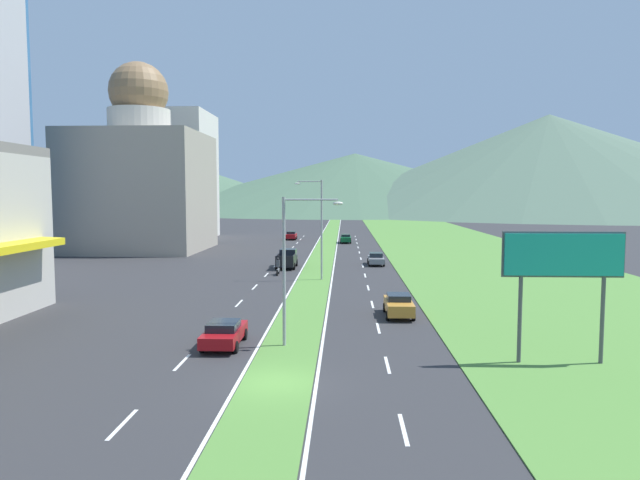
% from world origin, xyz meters
% --- Properties ---
extents(ground_plane, '(600.00, 600.00, 0.00)m').
position_xyz_m(ground_plane, '(0.00, 0.00, 0.00)').
color(ground_plane, '#2D2D30').
extents(grass_median, '(3.20, 240.00, 0.06)m').
position_xyz_m(grass_median, '(0.00, 60.00, 0.03)').
color(grass_median, '#518438').
rests_on(grass_median, ground_plane).
extents(grass_verge_right, '(24.00, 240.00, 0.06)m').
position_xyz_m(grass_verge_right, '(20.60, 60.00, 0.03)').
color(grass_verge_right, '#518438').
rests_on(grass_verge_right, ground_plane).
extents(lane_dash_left_2, '(0.16, 2.80, 0.01)m').
position_xyz_m(lane_dash_left_2, '(-5.10, -4.64, 0.01)').
color(lane_dash_left_2, silver).
rests_on(lane_dash_left_2, ground_plane).
extents(lane_dash_left_3, '(0.16, 2.80, 0.01)m').
position_xyz_m(lane_dash_left_3, '(-5.10, 3.04, 0.01)').
color(lane_dash_left_3, silver).
rests_on(lane_dash_left_3, ground_plane).
extents(lane_dash_left_4, '(0.16, 2.80, 0.01)m').
position_xyz_m(lane_dash_left_4, '(-5.10, 10.71, 0.01)').
color(lane_dash_left_4, silver).
rests_on(lane_dash_left_4, ground_plane).
extents(lane_dash_left_5, '(0.16, 2.80, 0.01)m').
position_xyz_m(lane_dash_left_5, '(-5.10, 18.39, 0.01)').
color(lane_dash_left_5, silver).
rests_on(lane_dash_left_5, ground_plane).
extents(lane_dash_left_6, '(0.16, 2.80, 0.01)m').
position_xyz_m(lane_dash_left_6, '(-5.10, 26.07, 0.01)').
color(lane_dash_left_6, silver).
rests_on(lane_dash_left_6, ground_plane).
extents(lane_dash_left_7, '(0.16, 2.80, 0.01)m').
position_xyz_m(lane_dash_left_7, '(-5.10, 33.75, 0.01)').
color(lane_dash_left_7, silver).
rests_on(lane_dash_left_7, ground_plane).
extents(lane_dash_left_8, '(0.16, 2.80, 0.01)m').
position_xyz_m(lane_dash_left_8, '(-5.10, 41.43, 0.01)').
color(lane_dash_left_8, silver).
rests_on(lane_dash_left_8, ground_plane).
extents(lane_dash_left_9, '(0.16, 2.80, 0.01)m').
position_xyz_m(lane_dash_left_9, '(-5.10, 49.11, 0.01)').
color(lane_dash_left_9, silver).
rests_on(lane_dash_left_9, ground_plane).
extents(lane_dash_left_10, '(0.16, 2.80, 0.01)m').
position_xyz_m(lane_dash_left_10, '(-5.10, 56.78, 0.01)').
color(lane_dash_left_10, silver).
rests_on(lane_dash_left_10, ground_plane).
extents(lane_dash_left_11, '(0.16, 2.80, 0.01)m').
position_xyz_m(lane_dash_left_11, '(-5.10, 64.46, 0.01)').
color(lane_dash_left_11, silver).
rests_on(lane_dash_left_11, ground_plane).
extents(lane_dash_left_12, '(0.16, 2.80, 0.01)m').
position_xyz_m(lane_dash_left_12, '(-5.10, 72.14, 0.01)').
color(lane_dash_left_12, silver).
rests_on(lane_dash_left_12, ground_plane).
extents(lane_dash_left_13, '(0.16, 2.80, 0.01)m').
position_xyz_m(lane_dash_left_13, '(-5.10, 79.82, 0.01)').
color(lane_dash_left_13, silver).
rests_on(lane_dash_left_13, ground_plane).
extents(lane_dash_left_14, '(0.16, 2.80, 0.01)m').
position_xyz_m(lane_dash_left_14, '(-5.10, 87.50, 0.01)').
color(lane_dash_left_14, silver).
rests_on(lane_dash_left_14, ground_plane).
extents(lane_dash_right_2, '(0.16, 2.80, 0.01)m').
position_xyz_m(lane_dash_right_2, '(5.10, -4.64, 0.01)').
color(lane_dash_right_2, silver).
rests_on(lane_dash_right_2, ground_plane).
extents(lane_dash_right_3, '(0.16, 2.80, 0.01)m').
position_xyz_m(lane_dash_right_3, '(5.10, 3.04, 0.01)').
color(lane_dash_right_3, silver).
rests_on(lane_dash_right_3, ground_plane).
extents(lane_dash_right_4, '(0.16, 2.80, 0.01)m').
position_xyz_m(lane_dash_right_4, '(5.10, 10.71, 0.01)').
color(lane_dash_right_4, silver).
rests_on(lane_dash_right_4, ground_plane).
extents(lane_dash_right_5, '(0.16, 2.80, 0.01)m').
position_xyz_m(lane_dash_right_5, '(5.10, 18.39, 0.01)').
color(lane_dash_right_5, silver).
rests_on(lane_dash_right_5, ground_plane).
extents(lane_dash_right_6, '(0.16, 2.80, 0.01)m').
position_xyz_m(lane_dash_right_6, '(5.10, 26.07, 0.01)').
color(lane_dash_right_6, silver).
rests_on(lane_dash_right_6, ground_plane).
extents(lane_dash_right_7, '(0.16, 2.80, 0.01)m').
position_xyz_m(lane_dash_right_7, '(5.10, 33.75, 0.01)').
color(lane_dash_right_7, silver).
rests_on(lane_dash_right_7, ground_plane).
extents(lane_dash_right_8, '(0.16, 2.80, 0.01)m').
position_xyz_m(lane_dash_right_8, '(5.10, 41.43, 0.01)').
color(lane_dash_right_8, silver).
rests_on(lane_dash_right_8, ground_plane).
extents(lane_dash_right_9, '(0.16, 2.80, 0.01)m').
position_xyz_m(lane_dash_right_9, '(5.10, 49.11, 0.01)').
color(lane_dash_right_9, silver).
rests_on(lane_dash_right_9, ground_plane).
extents(lane_dash_right_10, '(0.16, 2.80, 0.01)m').
position_xyz_m(lane_dash_right_10, '(5.10, 56.78, 0.01)').
color(lane_dash_right_10, silver).
rests_on(lane_dash_right_10, ground_plane).
extents(lane_dash_right_11, '(0.16, 2.80, 0.01)m').
position_xyz_m(lane_dash_right_11, '(5.10, 64.46, 0.01)').
color(lane_dash_right_11, silver).
rests_on(lane_dash_right_11, ground_plane).
extents(lane_dash_right_12, '(0.16, 2.80, 0.01)m').
position_xyz_m(lane_dash_right_12, '(5.10, 72.14, 0.01)').
color(lane_dash_right_12, silver).
rests_on(lane_dash_right_12, ground_plane).
extents(lane_dash_right_13, '(0.16, 2.80, 0.01)m').
position_xyz_m(lane_dash_right_13, '(5.10, 79.82, 0.01)').
color(lane_dash_right_13, silver).
rests_on(lane_dash_right_13, ground_plane).
extents(lane_dash_right_14, '(0.16, 2.80, 0.01)m').
position_xyz_m(lane_dash_right_14, '(5.10, 87.50, 0.01)').
color(lane_dash_right_14, silver).
rests_on(lane_dash_right_14, ground_plane).
extents(edge_line_median_left, '(0.16, 240.00, 0.01)m').
position_xyz_m(edge_line_median_left, '(-1.75, 60.00, 0.01)').
color(edge_line_median_left, silver).
rests_on(edge_line_median_left, ground_plane).
extents(edge_line_median_right, '(0.16, 240.00, 0.01)m').
position_xyz_m(edge_line_median_right, '(1.75, 60.00, 0.01)').
color(edge_line_median_right, silver).
rests_on(edge_line_median_right, ground_plane).
extents(domed_building, '(18.49, 18.49, 27.49)m').
position_xyz_m(domed_building, '(-27.14, 58.98, 10.38)').
color(domed_building, '#9E9384').
rests_on(domed_building, ground_plane).
extents(midrise_colored, '(15.39, 15.39, 23.52)m').
position_xyz_m(midrise_colored, '(-30.03, 82.43, 11.76)').
color(midrise_colored, silver).
rests_on(midrise_colored, ground_plane).
extents(hill_far_left, '(156.66, 156.66, 25.78)m').
position_xyz_m(hill_far_left, '(-84.47, 259.82, 12.89)').
color(hill_far_left, '#47664C').
rests_on(hill_far_left, ground_plane).
extents(hill_far_center, '(210.78, 210.78, 28.36)m').
position_xyz_m(hill_far_center, '(8.16, 262.41, 14.18)').
color(hill_far_center, '#47664C').
rests_on(hill_far_center, ground_plane).
extents(hill_far_right, '(218.78, 218.78, 43.49)m').
position_xyz_m(hill_far_right, '(93.66, 236.24, 21.74)').
color(hill_far_right, '#516B56').
rests_on(hill_far_right, ground_plane).
extents(street_lamp_near, '(3.30, 0.28, 8.22)m').
position_xyz_m(street_lamp_near, '(0.09, 6.26, 4.83)').
color(street_lamp_near, '#99999E').
rests_on(street_lamp_near, ground_plane).
extents(street_lamp_mid, '(2.69, 0.34, 9.71)m').
position_xyz_m(street_lamp_mid, '(0.49, 30.49, 5.54)').
color(street_lamp_mid, '#99999E').
rests_on(street_lamp_mid, ground_plane).
extents(billboard_roadside, '(5.90, 0.28, 6.56)m').
position_xyz_m(billboard_roadside, '(13.62, 3.56, 5.09)').
color(billboard_roadside, '#4C4C51').
rests_on(billboard_roadside, ground_plane).
extents(car_0, '(1.92, 4.26, 1.53)m').
position_xyz_m(car_0, '(-6.76, 79.12, 0.78)').
color(car_0, maroon).
rests_on(car_0, ground_plane).
extents(car_1, '(1.87, 4.70, 1.48)m').
position_xyz_m(car_1, '(3.18, 72.62, 0.77)').
color(car_1, '#0C5128').
rests_on(car_1, ground_plane).
extents(car_2, '(1.93, 4.30, 1.50)m').
position_xyz_m(car_2, '(6.70, 14.34, 0.78)').
color(car_2, '#C6842D').
rests_on(car_2, ground_plane).
extents(car_3, '(1.91, 4.56, 1.43)m').
position_xyz_m(car_3, '(6.69, 42.67, 0.73)').
color(car_3, slate).
rests_on(car_3, ground_plane).
extents(car_4, '(2.01, 4.48, 1.40)m').
position_xyz_m(car_4, '(-3.65, 6.17, 0.73)').
color(car_4, maroon).
rests_on(car_4, ground_plane).
extents(pickup_truck_0, '(2.18, 5.40, 2.00)m').
position_xyz_m(pickup_truck_0, '(-3.55, 39.77, 0.98)').
color(pickup_truck_0, black).
rests_on(pickup_truck_0, ground_plane).
extents(motorcycle_rider, '(0.36, 2.00, 1.80)m').
position_xyz_m(motorcycle_rider, '(-3.91, 33.91, 0.75)').
color(motorcycle_rider, black).
rests_on(motorcycle_rider, ground_plane).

